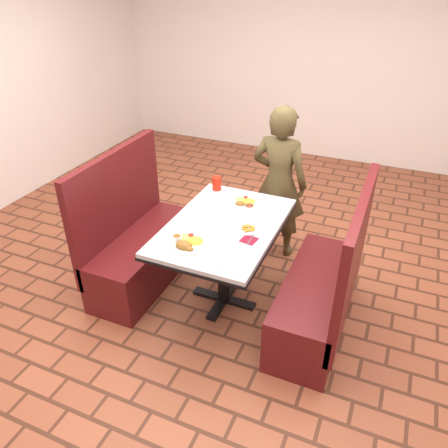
{
  "coord_description": "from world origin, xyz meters",
  "views": [
    {
      "loc": [
        1.12,
        -2.61,
        2.46
      ],
      "look_at": [
        0.0,
        0.0,
        0.75
      ],
      "focal_mm": 35.0,
      "sensor_mm": 36.0,
      "label": 1
    }
  ],
  "objects": [
    {
      "name": "lettuce_shreds",
      "position": [
        0.04,
        0.06,
        0.75
      ],
      "size": [
        0.28,
        0.32,
        0.0
      ],
      "primitive_type": null,
      "color": "#A1CC51",
      "rests_on": "dining_table"
    },
    {
      "name": "plantain_plate",
      "position": [
        0.2,
        -0.01,
        0.76
      ],
      "size": [
        0.17,
        0.17,
        0.03
      ],
      "rotation": [
        0.0,
        0.0,
        0.13
      ],
      "color": "white",
      "rests_on": "dining_table"
    },
    {
      "name": "booth_bench_right",
      "position": [
        0.8,
        0.0,
        0.33
      ],
      "size": [
        0.47,
        1.2,
        1.17
      ],
      "color": "#5D1517",
      "rests_on": "ground"
    },
    {
      "name": "room",
      "position": [
        0.0,
        0.0,
        1.91
      ],
      "size": [
        7.0,
        7.04,
        2.82
      ],
      "color": "#9A4E32",
      "rests_on": "ground"
    },
    {
      "name": "dining_table",
      "position": [
        0.0,
        0.0,
        0.65
      ],
      "size": [
        0.81,
        1.21,
        0.75
      ],
      "color": "silver",
      "rests_on": "ground"
    },
    {
      "name": "diner_person",
      "position": [
        0.16,
        0.91,
        0.72
      ],
      "size": [
        0.55,
        0.39,
        1.44
      ],
      "primitive_type": "imported",
      "rotation": [
        0.0,
        0.0,
        3.06
      ],
      "color": "brown",
      "rests_on": "ground"
    },
    {
      "name": "maroon_napkin",
      "position": [
        0.25,
        -0.13,
        0.75
      ],
      "size": [
        0.13,
        0.13,
        0.0
      ],
      "primitive_type": "cube",
      "rotation": [
        0.0,
        0.0,
        -0.15
      ],
      "color": "maroon",
      "rests_on": "dining_table"
    },
    {
      "name": "booth_bench_left",
      "position": [
        -0.8,
        0.0,
        0.33
      ],
      "size": [
        0.47,
        1.2,
        1.17
      ],
      "color": "#5D1517",
      "rests_on": "ground"
    },
    {
      "name": "far_dinner_plate",
      "position": [
        0.03,
        0.36,
        0.77
      ],
      "size": [
        0.25,
        0.25,
        0.06
      ],
      "rotation": [
        0.0,
        0.0,
        0.32
      ],
      "color": "white",
      "rests_on": "dining_table"
    },
    {
      "name": "red_tumbler",
      "position": [
        -0.29,
        0.51,
        0.81
      ],
      "size": [
        0.08,
        0.08,
        0.12
      ],
      "primitive_type": "cylinder",
      "color": "red",
      "rests_on": "dining_table"
    },
    {
      "name": "paper_napkin",
      "position": [
        0.26,
        -0.47,
        0.76
      ],
      "size": [
        0.19,
        0.14,
        0.01
      ],
      "primitive_type": "cube",
      "rotation": [
        0.0,
        0.0,
        0.01
      ],
      "color": "white",
      "rests_on": "dining_table"
    },
    {
      "name": "near_dinner_plate",
      "position": [
        -0.12,
        -0.36,
        0.78
      ],
      "size": [
        0.28,
        0.28,
        0.09
      ],
      "rotation": [
        0.0,
        0.0,
        0.24
      ],
      "color": "white",
      "rests_on": "dining_table"
    },
    {
      "name": "fork_utensil",
      "position": [
        -0.13,
        -0.38,
        0.76
      ],
      "size": [
        0.02,
        0.13,
        0.0
      ],
      "primitive_type": "cube",
      "rotation": [
        0.0,
        0.0,
        0.09
      ],
      "color": "silver",
      "rests_on": "dining_table"
    },
    {
      "name": "knife_utensil",
      "position": [
        -0.12,
        -0.37,
        0.76
      ],
      "size": [
        0.06,
        0.19,
        0.0
      ],
      "primitive_type": "cube",
      "rotation": [
        0.0,
        0.0,
        0.28
      ],
      "color": "silver",
      "rests_on": "dining_table"
    },
    {
      "name": "spoon_utensil",
      "position": [
        0.26,
        -0.14,
        0.75
      ],
      "size": [
        0.02,
        0.13,
        0.0
      ],
      "primitive_type": "cube",
      "rotation": [
        0.0,
        0.0,
        -0.05
      ],
      "color": "silver",
      "rests_on": "dining_table"
    }
  ]
}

